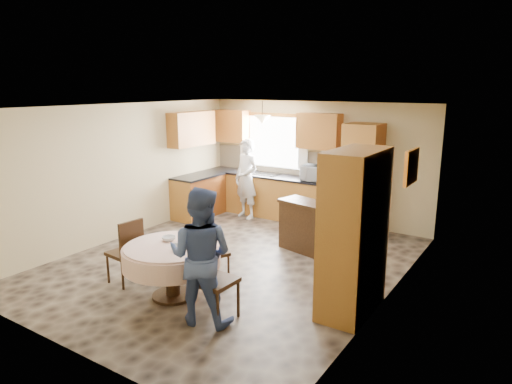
{
  "coord_description": "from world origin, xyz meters",
  "views": [
    {
      "loc": [
        4.13,
        -5.63,
        2.82
      ],
      "look_at": [
        0.28,
        0.3,
        1.16
      ],
      "focal_mm": 32.0,
      "sensor_mm": 36.0,
      "label": 1
    }
  ],
  "objects_px": {
    "chair_left": "(128,249)",
    "chair_right": "(209,272)",
    "oven_tower": "(362,179)",
    "dining_table": "(172,257)",
    "person_dining": "(201,256)",
    "chair_back": "(208,249)",
    "sideboard": "(311,229)",
    "person_sink": "(246,179)",
    "cupboard": "(354,233)"
  },
  "relations": [
    {
      "from": "cupboard",
      "to": "chair_left",
      "type": "bearing_deg",
      "value": -161.65
    },
    {
      "from": "dining_table",
      "to": "person_dining",
      "type": "distance_m",
      "value": 0.84
    },
    {
      "from": "chair_back",
      "to": "person_dining",
      "type": "bearing_deg",
      "value": 148.94
    },
    {
      "from": "cupboard",
      "to": "person_dining",
      "type": "relative_size",
      "value": 1.24
    },
    {
      "from": "oven_tower",
      "to": "chair_left",
      "type": "xyz_separation_m",
      "value": [
        -1.92,
        -4.15,
        -0.52
      ]
    },
    {
      "from": "dining_table",
      "to": "oven_tower",
      "type": "bearing_deg",
      "value": 75.09
    },
    {
      "from": "oven_tower",
      "to": "person_sink",
      "type": "xyz_separation_m",
      "value": [
        -2.42,
        -0.39,
        -0.2
      ]
    },
    {
      "from": "sideboard",
      "to": "dining_table",
      "type": "height_order",
      "value": "sideboard"
    },
    {
      "from": "chair_right",
      "to": "oven_tower",
      "type": "bearing_deg",
      "value": -2.33
    },
    {
      "from": "oven_tower",
      "to": "dining_table",
      "type": "relative_size",
      "value": 1.63
    },
    {
      "from": "oven_tower",
      "to": "cupboard",
      "type": "distance_m",
      "value": 3.33
    },
    {
      "from": "dining_table",
      "to": "chair_right",
      "type": "height_order",
      "value": "chair_right"
    },
    {
      "from": "dining_table",
      "to": "cupboard",
      "type": "bearing_deg",
      "value": 23.95
    },
    {
      "from": "sideboard",
      "to": "person_dining",
      "type": "height_order",
      "value": "person_dining"
    },
    {
      "from": "sideboard",
      "to": "person_dining",
      "type": "xyz_separation_m",
      "value": [
        -0.05,
        -2.86,
        0.43
      ]
    },
    {
      "from": "sideboard",
      "to": "chair_left",
      "type": "height_order",
      "value": "chair_left"
    },
    {
      "from": "dining_table",
      "to": "chair_back",
      "type": "xyz_separation_m",
      "value": [
        0.08,
        0.66,
        -0.07
      ]
    },
    {
      "from": "sideboard",
      "to": "chair_left",
      "type": "distance_m",
      "value": 3.07
    },
    {
      "from": "sideboard",
      "to": "chair_right",
      "type": "xyz_separation_m",
      "value": [
        -0.03,
        -2.73,
        0.18
      ]
    },
    {
      "from": "chair_back",
      "to": "chair_right",
      "type": "distance_m",
      "value": 1.07
    },
    {
      "from": "chair_right",
      "to": "person_sink",
      "type": "relative_size",
      "value": 0.63
    },
    {
      "from": "dining_table",
      "to": "chair_right",
      "type": "relative_size",
      "value": 1.21
    },
    {
      "from": "cupboard",
      "to": "chair_right",
      "type": "xyz_separation_m",
      "value": [
        -1.4,
        -1.12,
        -0.44
      ]
    },
    {
      "from": "cupboard",
      "to": "dining_table",
      "type": "height_order",
      "value": "cupboard"
    },
    {
      "from": "oven_tower",
      "to": "cupboard",
      "type": "relative_size",
      "value": 1.02
    },
    {
      "from": "dining_table",
      "to": "person_sink",
      "type": "bearing_deg",
      "value": 109.6
    },
    {
      "from": "chair_right",
      "to": "dining_table",
      "type": "bearing_deg",
      "value": 80.65
    },
    {
      "from": "chair_left",
      "to": "dining_table",
      "type": "bearing_deg",
      "value": 98.44
    },
    {
      "from": "sideboard",
      "to": "cupboard",
      "type": "relative_size",
      "value": 0.56
    },
    {
      "from": "cupboard",
      "to": "person_sink",
      "type": "height_order",
      "value": "cupboard"
    },
    {
      "from": "oven_tower",
      "to": "person_dining",
      "type": "height_order",
      "value": "oven_tower"
    },
    {
      "from": "dining_table",
      "to": "person_dining",
      "type": "xyz_separation_m",
      "value": [
        0.75,
        -0.28,
        0.26
      ]
    },
    {
      "from": "chair_back",
      "to": "person_sink",
      "type": "height_order",
      "value": "person_sink"
    },
    {
      "from": "sideboard",
      "to": "person_sink",
      "type": "xyz_separation_m",
      "value": [
        -2.12,
        1.16,
        0.44
      ]
    },
    {
      "from": "oven_tower",
      "to": "person_dining",
      "type": "xyz_separation_m",
      "value": [
        -0.35,
        -4.4,
        -0.22
      ]
    },
    {
      "from": "dining_table",
      "to": "chair_right",
      "type": "distance_m",
      "value": 0.78
    },
    {
      "from": "chair_back",
      "to": "person_dining",
      "type": "height_order",
      "value": "person_dining"
    },
    {
      "from": "oven_tower",
      "to": "chair_right",
      "type": "distance_m",
      "value": 4.31
    },
    {
      "from": "dining_table",
      "to": "chair_back",
      "type": "height_order",
      "value": "chair_back"
    },
    {
      "from": "chair_left",
      "to": "person_sink",
      "type": "bearing_deg",
      "value": -166.1
    },
    {
      "from": "dining_table",
      "to": "chair_back",
      "type": "distance_m",
      "value": 0.67
    },
    {
      "from": "chair_back",
      "to": "person_dining",
      "type": "relative_size",
      "value": 0.54
    },
    {
      "from": "cupboard",
      "to": "chair_back",
      "type": "relative_size",
      "value": 2.27
    },
    {
      "from": "sideboard",
      "to": "chair_left",
      "type": "relative_size",
      "value": 1.19
    },
    {
      "from": "chair_left",
      "to": "chair_right",
      "type": "bearing_deg",
      "value": 91.86
    },
    {
      "from": "chair_right",
      "to": "sideboard",
      "type": "bearing_deg",
      "value": 1.46
    },
    {
      "from": "cupboard",
      "to": "chair_back",
      "type": "bearing_deg",
      "value": -171.67
    },
    {
      "from": "oven_tower",
      "to": "sideboard",
      "type": "distance_m",
      "value": 1.7
    },
    {
      "from": "sideboard",
      "to": "dining_table",
      "type": "bearing_deg",
      "value": -93.48
    },
    {
      "from": "person_sink",
      "to": "person_dining",
      "type": "relative_size",
      "value": 1.02
    }
  ]
}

